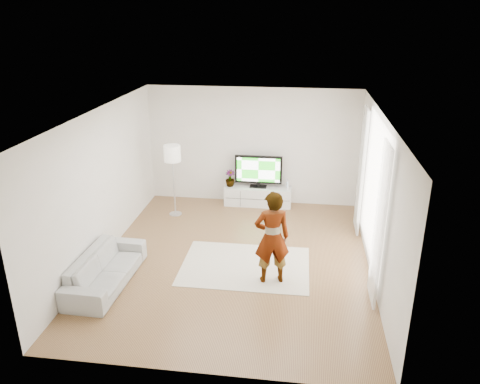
# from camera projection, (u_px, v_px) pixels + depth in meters

# --- Properties ---
(floor) EXTENTS (6.00, 6.00, 0.00)m
(floor) POSITION_uv_depth(u_px,v_px,m) (234.00, 260.00, 8.88)
(floor) COLOR olive
(floor) RESTS_ON ground
(ceiling) EXTENTS (6.00, 6.00, 0.00)m
(ceiling) POSITION_uv_depth(u_px,v_px,m) (234.00, 114.00, 7.86)
(ceiling) COLOR white
(ceiling) RESTS_ON wall_back
(wall_left) EXTENTS (0.02, 6.00, 2.80)m
(wall_left) POSITION_uv_depth(u_px,v_px,m) (101.00, 185.00, 8.68)
(wall_left) COLOR white
(wall_left) RESTS_ON floor
(wall_right) EXTENTS (0.02, 6.00, 2.80)m
(wall_right) POSITION_uv_depth(u_px,v_px,m) (377.00, 198.00, 8.06)
(wall_right) COLOR white
(wall_right) RESTS_ON floor
(wall_back) EXTENTS (5.00, 0.02, 2.80)m
(wall_back) POSITION_uv_depth(u_px,v_px,m) (252.00, 146.00, 11.14)
(wall_back) COLOR white
(wall_back) RESTS_ON floor
(wall_front) EXTENTS (5.00, 0.02, 2.80)m
(wall_front) POSITION_uv_depth(u_px,v_px,m) (198.00, 281.00, 5.60)
(wall_front) COLOR white
(wall_front) RESTS_ON floor
(window) EXTENTS (0.01, 2.60, 2.50)m
(window) POSITION_uv_depth(u_px,v_px,m) (374.00, 190.00, 8.32)
(window) COLOR white
(window) RESTS_ON wall_right
(curtain_near) EXTENTS (0.04, 0.70, 2.60)m
(curtain_near) POSITION_uv_depth(u_px,v_px,m) (379.00, 225.00, 7.17)
(curtain_near) COLOR white
(curtain_near) RESTS_ON floor
(curtain_far) EXTENTS (0.04, 0.70, 2.60)m
(curtain_far) POSITION_uv_depth(u_px,v_px,m) (361.00, 171.00, 9.57)
(curtain_far) COLOR white
(curtain_far) RESTS_ON floor
(media_console) EXTENTS (1.60, 0.46, 0.45)m
(media_console) POSITION_uv_depth(u_px,v_px,m) (258.00, 196.00, 11.33)
(media_console) COLOR silver
(media_console) RESTS_ON floor
(television) EXTENTS (1.12, 0.22, 0.78)m
(television) POSITION_uv_depth(u_px,v_px,m) (258.00, 170.00, 11.12)
(television) COLOR black
(television) RESTS_ON media_console
(game_console) EXTENTS (0.07, 0.17, 0.22)m
(game_console) POSITION_uv_depth(u_px,v_px,m) (287.00, 184.00, 11.12)
(game_console) COLOR white
(game_console) RESTS_ON media_console
(potted_plant) EXTENTS (0.27, 0.27, 0.40)m
(potted_plant) POSITION_uv_depth(u_px,v_px,m) (230.00, 178.00, 11.26)
(potted_plant) COLOR #3F7238
(potted_plant) RESTS_ON media_console
(rug) EXTENTS (2.35, 1.70, 0.01)m
(rug) POSITION_uv_depth(u_px,v_px,m) (245.00, 266.00, 8.67)
(rug) COLOR beige
(rug) RESTS_ON floor
(player) EXTENTS (0.68, 0.53, 1.67)m
(player) POSITION_uv_depth(u_px,v_px,m) (272.00, 238.00, 7.90)
(player) COLOR #334772
(player) RESTS_ON rug
(sofa) EXTENTS (0.82, 1.97, 0.57)m
(sofa) POSITION_uv_depth(u_px,v_px,m) (106.00, 269.00, 8.03)
(sofa) COLOR #AEAEA9
(sofa) RESTS_ON floor
(floor_lamp) EXTENTS (0.37, 0.37, 1.65)m
(floor_lamp) POSITION_uv_depth(u_px,v_px,m) (172.00, 157.00, 10.37)
(floor_lamp) COLOR silver
(floor_lamp) RESTS_ON floor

